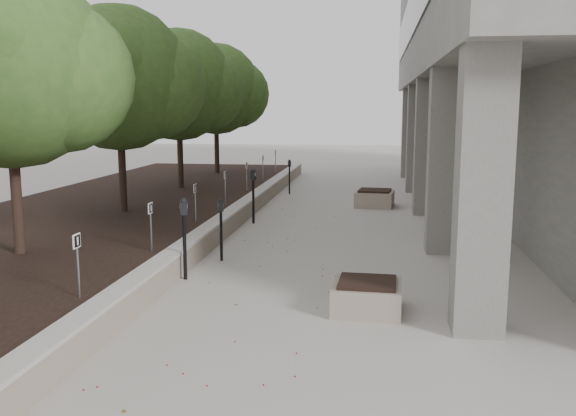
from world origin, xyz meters
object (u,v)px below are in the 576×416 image
Objects in this scene: crabapple_tree_2 at (10,110)px; parking_meter_3 at (221,230)px; parking_meter_2 at (184,239)px; parking_meter_5 at (289,177)px; crabapple_tree_5 at (216,108)px; crabapple_tree_3 at (120,109)px; planter_front at (367,296)px; parking_meter_4 at (253,196)px; planter_back at (375,198)px; crabapple_tree_4 at (179,109)px.

crabapple_tree_2 reaches higher than parking_meter_3.
parking_meter_5 is at bearing 72.31° from parking_meter_2.
crabapple_tree_2 is 1.00× the size of crabapple_tree_5.
parking_meter_3 is 10.19m from parking_meter_5.
parking_meter_3 is at bearing -44.20° from crabapple_tree_3.
crabapple_tree_3 is 4.11× the size of parking_meter_3.
planter_front is at bearing -38.12° from parking_meter_2.
parking_meter_2 is 5.73m from parking_meter_4.
parking_meter_5 reaches higher than planter_back.
crabapple_tree_5 reaches higher than planter_front.
planter_front is (3.06, -13.05, -0.39)m from parking_meter_5.
crabapple_tree_3 is at bearing 116.51° from parking_meter_3.
parking_meter_2 is 3.68m from planter_front.
crabapple_tree_4 is 10.75m from parking_meter_2.
parking_meter_4 is (-0.16, 4.24, 0.10)m from parking_meter_3.
crabapple_tree_4 is (0.00, 10.00, 0.00)m from crabapple_tree_2.
parking_meter_2 reaches higher than parking_meter_3.
parking_meter_4 is at bearing 114.46° from planter_front.
parking_meter_5 is (3.58, 11.71, -2.48)m from crabapple_tree_2.
parking_meter_5 is (0.17, 5.95, -0.12)m from parking_meter_4.
parking_meter_4 is at bearing 72.91° from parking_meter_3.
planter_front is at bearing -67.87° from crabapple_tree_5.
crabapple_tree_4 reaches higher than planter_front.
parking_meter_5 is at bearing 108.48° from parking_meter_4.
crabapple_tree_4 is at bearing 120.37° from planter_front.
crabapple_tree_2 is 4.60m from parking_meter_3.
crabapple_tree_3 is 6.39m from parking_meter_2.
planter_back reaches higher than planter_front.
parking_meter_5 is at bearing 103.20° from planter_front.
parking_meter_5 is (3.58, 6.71, -2.48)m from crabapple_tree_3.
parking_meter_3 is 4.24m from parking_meter_4.
planter_back is at bearing 89.65° from planter_front.
crabapple_tree_2 is 7.10m from parking_meter_4.
parking_meter_5 is at bearing 70.68° from parking_meter_3.
crabapple_tree_3 reaches higher than parking_meter_4.
crabapple_tree_5 is 10.13m from parking_meter_4.
crabapple_tree_4 is 5.13× the size of planter_front.
crabapple_tree_3 is (0.00, 5.00, 0.00)m from crabapple_tree_2.
crabapple_tree_3 is at bearing -135.60° from parking_meter_5.
crabapple_tree_3 is at bearing 107.17° from parking_meter_2.
parking_meter_3 is at bearing 137.03° from planter_front.
crabapple_tree_5 is 3.58× the size of parking_meter_4.
parking_meter_2 is 1.21× the size of parking_meter_5.
planter_back is at bearing -55.94° from parking_meter_5.
crabapple_tree_4 is 5.94m from parking_meter_4.
parking_meter_5 is (3.58, -3.29, -2.48)m from crabapple_tree_5.
crabapple_tree_2 is 10.00m from crabapple_tree_4.
crabapple_tree_5 is at bearing 130.38° from parking_meter_4.
parking_meter_2 is 11.69m from parking_meter_5.
parking_meter_2 is at bearing -71.44° from parking_meter_4.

